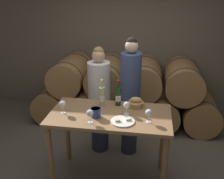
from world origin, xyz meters
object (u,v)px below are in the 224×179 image
bread_basket (136,103)px  wine_glass_center (127,105)px  blue_crock (96,112)px  wine_bottle_white (102,96)px  wine_glass_left (90,113)px  wine_bottle_red (118,96)px  wine_glass_far_left (63,104)px  person_right (130,97)px  wine_glass_right (149,113)px  tasting_table (110,124)px  person_left (99,100)px  cheese_plate (123,121)px

bread_basket → wine_glass_center: 0.25m
blue_crock → wine_bottle_white: bearing=88.1°
wine_glass_left → wine_bottle_red: bearing=63.9°
wine_bottle_white → bread_basket: wine_bottle_white is taller
wine_glass_far_left → person_right: bearing=45.1°
wine_bottle_white → wine_glass_left: wine_bottle_white is taller
person_right → wine_glass_far_left: bearing=-134.9°
bread_basket → wine_glass_far_left: wine_glass_far_left is taller
wine_glass_right → wine_bottle_red: bearing=135.7°
wine_bottle_white → wine_glass_left: (-0.04, -0.45, -0.01)m
tasting_table → wine_bottle_red: wine_bottle_red is taller
person_left → person_right: 0.46m
wine_glass_center → wine_glass_right: size_ratio=1.00×
blue_crock → person_right: bearing=66.9°
tasting_table → person_left: size_ratio=0.89×
wine_bottle_red → cheese_plate: wine_bottle_red is taller
blue_crock → wine_bottle_red: bearing=59.6°
wine_bottle_white → wine_glass_right: wine_bottle_white is taller
wine_bottle_red → wine_glass_left: (-0.24, -0.50, -0.01)m
wine_glass_center → wine_glass_right: same height
blue_crock → wine_glass_far_left: (-0.41, 0.03, 0.05)m
wine_bottle_red → cheese_plate: size_ratio=1.24×
wine_bottle_red → wine_glass_right: bearing=-44.3°
person_left → blue_crock: (0.12, -0.77, 0.20)m
cheese_plate → person_left: bearing=117.8°
person_right → wine_glass_left: 0.99m
tasting_table → bread_basket: bread_basket is taller
tasting_table → bread_basket: bearing=40.9°
wine_glass_far_left → wine_glass_center: size_ratio=1.00×
wine_bottle_white → wine_glass_right: bearing=-30.1°
wine_bottle_white → wine_glass_far_left: bearing=-145.9°
wine_bottle_red → wine_glass_far_left: (-0.61, -0.32, -0.01)m
wine_glass_far_left → wine_glass_right: 1.01m
cheese_plate → bread_basket: bearing=74.8°
tasting_table → bread_basket: size_ratio=7.46×
person_right → wine_glass_center: 0.66m
tasting_table → person_right: bearing=74.9°
person_right → cheese_plate: 0.84m
person_left → wine_glass_right: (0.72, -0.80, 0.25)m
tasting_table → person_left: bearing=112.0°
tasting_table → wine_glass_center: size_ratio=9.15×
bread_basket → cheese_plate: (-0.11, -0.42, -0.04)m
wine_bottle_red → cheese_plate: (0.11, -0.42, -0.11)m
wine_glass_right → cheese_plate: bearing=-171.9°
tasting_table → wine_glass_far_left: wine_glass_far_left is taller
wine_glass_left → wine_glass_right: size_ratio=1.00×
cheese_plate → wine_glass_center: bearing=83.8°
person_right → bread_basket: size_ratio=9.07×
wine_bottle_red → wine_glass_right: wine_bottle_red is taller
wine_bottle_white → cheese_plate: 0.51m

